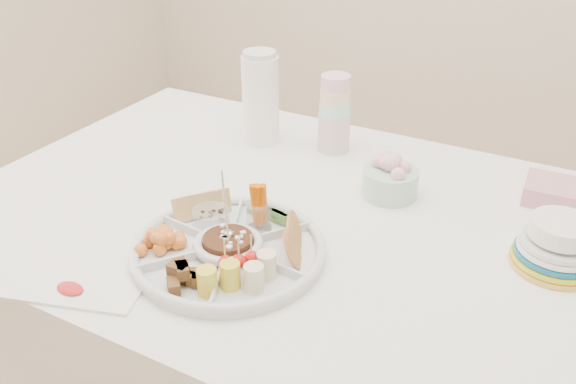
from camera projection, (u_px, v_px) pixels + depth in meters
The scene contains 15 objects.
dining_table at pixel (295, 338), 1.55m from camera, with size 1.52×1.02×0.76m, color white.
party_tray at pixel (228, 247), 1.20m from camera, with size 0.38×0.38×0.04m, color white.
bean_dip at pixel (228, 244), 1.20m from camera, with size 0.10×0.10×0.04m, color #462814.
tortillas at pixel (294, 241), 1.18m from camera, with size 0.10×0.10×0.06m, color brown, non-canonical shape.
carrot_cucumber at pixel (267, 202), 1.28m from camera, with size 0.11×0.11×0.10m, color #D85B00, non-canonical shape.
pita_raisins at pixel (207, 207), 1.30m from camera, with size 0.11×0.11×0.06m, color tan, non-canonical shape.
cherries at pixel (163, 238), 1.21m from camera, with size 0.12×0.12×0.05m, color orange, non-canonical shape.
granola_chunks at pixel (182, 274), 1.10m from camera, with size 0.10×0.10×0.04m, color brown, non-canonical shape.
banana_tomato at pixel (253, 268), 1.08m from camera, with size 0.12×0.12×0.10m, color #E2CB6A, non-canonical shape.
cup_stack at pixel (335, 109), 1.59m from camera, with size 0.09×0.09×0.23m, color silver.
thermos at pixel (261, 97), 1.63m from camera, with size 0.10×0.10×0.26m, color white.
flower_bowl at pixel (391, 176), 1.41m from camera, with size 0.13×0.13×0.10m, color silver.
napkin_stack at pixel (556, 192), 1.39m from camera, with size 0.14×0.12×0.05m, color #D18B98.
plate_stack at pixel (559, 242), 1.16m from camera, with size 0.17×0.17×0.11m, color gold.
placemat at pixel (59, 286), 1.13m from camera, with size 0.32×0.11×0.01m, color white.
Camera 1 is at (0.54, -1.03, 1.47)m, focal length 38.00 mm.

